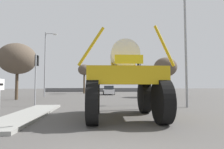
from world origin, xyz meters
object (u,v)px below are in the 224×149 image
at_px(sedan_ahead, 109,90).
at_px(streetlight_near_right, 187,40).
at_px(lane_arrow_sign, 0,93).
at_px(oversize_sprayer, 123,81).
at_px(traffic_signal_near_right, 139,72).
at_px(traffic_signal_near_left, 36,68).
at_px(bare_tree_far_center, 84,70).
at_px(bare_tree_right, 165,67).
at_px(streetlight_far_left, 46,61).
at_px(bare_tree_left, 17,59).

xyz_separation_m(sedan_ahead, streetlight_near_right, (4.78, -17.99, 4.30)).
height_order(lane_arrow_sign, oversize_sprayer, oversize_sprayer).
xyz_separation_m(sedan_ahead, traffic_signal_near_right, (1.56, -16.00, 2.04)).
bearing_deg(traffic_signal_near_left, streetlight_near_right, -9.70).
distance_m(oversize_sprayer, traffic_signal_near_right, 6.29).
relative_size(traffic_signal_near_left, streetlight_near_right, 0.45).
bearing_deg(bare_tree_far_center, bare_tree_right, -41.47).
xyz_separation_m(streetlight_far_left, bare_tree_left, (-1.64, -5.35, -0.45)).
xyz_separation_m(sedan_ahead, bare_tree_far_center, (-4.43, 4.12, 3.77)).
distance_m(bare_tree_right, bare_tree_far_center, 15.97).
xyz_separation_m(lane_arrow_sign, traffic_signal_near_left, (-1.10, 7.56, 1.67)).
bearing_deg(sedan_ahead, traffic_signal_near_left, 157.54).
bearing_deg(streetlight_far_left, sedan_ahead, 25.54).
bearing_deg(streetlight_near_right, bare_tree_far_center, 112.62).
bearing_deg(streetlight_near_right, bare_tree_left, 152.49).
height_order(traffic_signal_near_right, bare_tree_right, bare_tree_right).
bearing_deg(bare_tree_right, traffic_signal_near_right, -122.01).
height_order(traffic_signal_near_left, bare_tree_far_center, bare_tree_far_center).
distance_m(traffic_signal_near_left, bare_tree_left, 7.61).
bearing_deg(traffic_signal_near_right, streetlight_near_right, -31.71).
relative_size(sedan_ahead, streetlight_far_left, 0.45).
height_order(oversize_sprayer, streetlight_near_right, streetlight_near_right).
height_order(oversize_sprayer, bare_tree_far_center, bare_tree_far_center).
relative_size(traffic_signal_near_right, bare_tree_right, 0.69).
xyz_separation_m(oversize_sprayer, sedan_ahead, (0.63, 21.82, -1.13)).
distance_m(streetlight_near_right, bare_tree_far_center, 23.96).
height_order(sedan_ahead, bare_tree_far_center, bare_tree_far_center).
bearing_deg(traffic_signal_near_right, oversize_sprayer, -110.62).
bearing_deg(traffic_signal_near_right, traffic_signal_near_left, -179.96).
relative_size(sedan_ahead, streetlight_near_right, 0.45).
height_order(traffic_signal_near_left, streetlight_far_left, streetlight_far_left).
bearing_deg(streetlight_near_right, traffic_signal_near_left, 170.30).
height_order(sedan_ahead, streetlight_far_left, streetlight_far_left).
height_order(lane_arrow_sign, traffic_signal_near_right, traffic_signal_near_right).
bearing_deg(bare_tree_far_center, lane_arrow_sign, -92.68).
height_order(sedan_ahead, streetlight_near_right, streetlight_near_right).
height_order(streetlight_near_right, bare_tree_right, streetlight_near_right).
xyz_separation_m(oversize_sprayer, streetlight_near_right, (5.41, 3.83, 3.17)).
distance_m(streetlight_near_right, bare_tree_right, 11.90).
height_order(sedan_ahead, bare_tree_right, bare_tree_right).
bearing_deg(oversize_sprayer, streetlight_far_left, 27.98).
xyz_separation_m(streetlight_far_left, bare_tree_far_center, (4.87, 8.57, -0.56)).
bearing_deg(sedan_ahead, traffic_signal_near_right, -173.77).
height_order(oversize_sprayer, traffic_signal_near_left, oversize_sprayer).
height_order(traffic_signal_near_right, bare_tree_left, bare_tree_left).
height_order(streetlight_near_right, streetlight_far_left, streetlight_far_left).
height_order(lane_arrow_sign, streetlight_near_right, streetlight_near_right).
bearing_deg(streetlight_near_right, sedan_ahead, 104.88).
distance_m(traffic_signal_near_left, bare_tree_far_center, 20.33).
relative_size(oversize_sprayer, bare_tree_left, 0.82).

